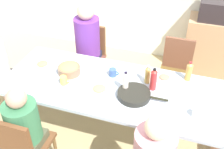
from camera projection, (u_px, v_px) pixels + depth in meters
The scene contains 22 objects.
ground_plane at pixel (112, 131), 3.34m from camera, with size 7.30×7.30×0.00m, color tan.
dining_table at pixel (112, 90), 2.95m from camera, with size 2.41×0.96×0.73m.
chair_0 at pixel (23, 145), 2.53m from camera, with size 0.40×0.40×0.90m.
person_0 at pixel (25, 126), 2.50m from camera, with size 0.31×0.31×1.13m.
chair_1 at pixel (176, 68), 3.54m from camera, with size 0.40×0.40×0.90m.
chair_5 at pixel (91, 53), 3.84m from camera, with size 0.40×0.40×0.90m.
person_5 at pixel (87, 40), 3.62m from camera, with size 0.34×0.34×1.29m.
plate_0 at pixel (43, 64), 3.21m from camera, with size 0.23×0.23×0.04m.
plate_1 at pixel (99, 89), 2.84m from camera, with size 0.25×0.25×0.04m.
plate_2 at pixel (164, 78), 3.00m from camera, with size 0.21×0.21×0.04m.
bowl_0 at pixel (69, 69), 3.06m from camera, with size 0.25×0.25×0.11m.
serving_pan at pixel (134, 94), 2.75m from camera, with size 0.52×0.34×0.06m.
cup_0 at pixel (20, 75), 3.01m from camera, with size 0.11×0.08×0.07m.
cup_1 at pixel (197, 113), 2.51m from camera, with size 0.12×0.08×0.09m.
cup_2 at pixel (113, 72), 3.03m from camera, with size 0.12×0.08×0.09m.
cup_3 at pixel (64, 80), 2.90m from camera, with size 0.11×0.07×0.10m.
bottle_0 at pixel (148, 75), 2.90m from camera, with size 0.06×0.06×0.22m.
bottle_1 at pixel (126, 82), 2.77m from camera, with size 0.06×0.06×0.25m.
bottle_2 at pixel (189, 72), 2.93m from camera, with size 0.07×0.07×0.23m.
bottle_3 at pixel (154, 80), 2.79m from camera, with size 0.07×0.07×0.26m.
side_cabinet at pixel (208, 47), 4.11m from camera, with size 0.70×0.44×0.90m, color tan.
microwave at pixel (217, 10), 3.75m from camera, with size 0.48×0.36×0.28m, color #2C2527.
Camera 1 is at (0.70, -2.15, 2.56)m, focal length 43.18 mm.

